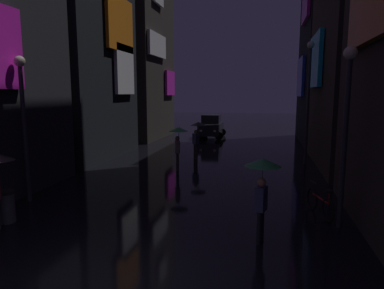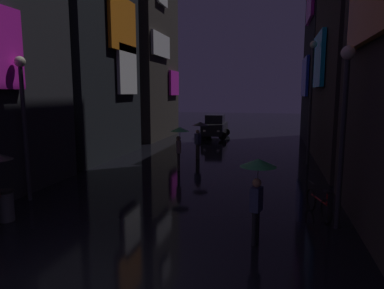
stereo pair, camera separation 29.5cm
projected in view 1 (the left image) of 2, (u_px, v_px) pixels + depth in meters
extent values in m
cube|color=white|center=(125.00, 70.00, 20.17)|extent=(0.20, 2.42, 2.86)
cube|color=orange|center=(120.00, 24.00, 19.35)|extent=(0.20, 3.32, 2.99)
cube|color=#2D2826|center=(138.00, 50.00, 27.92)|extent=(4.00, 7.47, 14.39)
cube|color=#F226D8|center=(170.00, 83.00, 29.65)|extent=(0.20, 2.42, 2.07)
cube|color=white|center=(157.00, 45.00, 25.94)|extent=(0.20, 3.89, 1.71)
cube|color=#19D8F2|center=(316.00, 61.00, 17.85)|extent=(0.20, 3.61, 2.71)
cube|color=black|center=(334.00, 16.00, 24.82)|extent=(4.00, 8.20, 18.44)
cube|color=#264CF9|center=(301.00, 77.00, 25.64)|extent=(0.20, 4.03, 2.83)
cylinder|color=black|center=(259.00, 228.00, 8.38)|extent=(0.12, 0.12, 0.85)
cylinder|color=black|center=(262.00, 226.00, 8.53)|extent=(0.12, 0.12, 0.85)
cube|color=#333859|center=(261.00, 199.00, 8.35)|extent=(0.32, 0.39, 0.60)
sphere|color=#9E7051|center=(262.00, 182.00, 8.28)|extent=(0.22, 0.22, 0.22)
cylinder|color=#333859|center=(262.00, 195.00, 8.52)|extent=(0.09, 0.09, 0.50)
cylinder|color=slate|center=(262.00, 182.00, 8.47)|extent=(0.02, 0.02, 0.77)
cone|color=green|center=(263.00, 162.00, 8.39)|extent=(0.90, 0.90, 0.20)
cylinder|color=#38332D|center=(195.00, 151.00, 19.43)|extent=(0.12, 0.12, 0.85)
cylinder|color=#38332D|center=(197.00, 152.00, 19.29)|extent=(0.12, 0.12, 0.85)
cube|color=#333859|center=(196.00, 139.00, 19.25)|extent=(0.40, 0.39, 0.60)
sphere|color=tan|center=(196.00, 132.00, 19.19)|extent=(0.22, 0.22, 0.22)
cylinder|color=#333859|center=(198.00, 138.00, 19.14)|extent=(0.09, 0.09, 0.50)
cylinder|color=slate|center=(198.00, 132.00, 19.09)|extent=(0.02, 0.02, 0.77)
cone|color=black|center=(198.00, 124.00, 19.01)|extent=(0.90, 0.90, 0.20)
cylinder|color=#38332D|center=(177.00, 161.00, 16.60)|extent=(0.12, 0.12, 0.85)
cylinder|color=#38332D|center=(178.00, 162.00, 16.42)|extent=(0.12, 0.12, 0.85)
cube|color=gray|center=(177.00, 147.00, 16.40)|extent=(0.33, 0.40, 0.60)
sphere|color=#9E7051|center=(177.00, 138.00, 16.34)|extent=(0.22, 0.22, 0.22)
cylinder|color=gray|center=(179.00, 146.00, 16.23)|extent=(0.09, 0.09, 0.50)
cylinder|color=slate|center=(179.00, 139.00, 16.18)|extent=(0.02, 0.02, 0.77)
cone|color=green|center=(179.00, 129.00, 16.10)|extent=(0.90, 0.90, 0.20)
torus|color=black|center=(312.00, 198.00, 10.96)|extent=(0.27, 0.71, 0.72)
torus|color=black|center=(328.00, 210.00, 9.87)|extent=(0.27, 0.71, 0.72)
cylinder|color=red|center=(320.00, 198.00, 10.39)|extent=(0.34, 0.97, 0.05)
cylinder|color=red|center=(329.00, 198.00, 9.82)|extent=(0.04, 0.04, 0.40)
cube|color=black|center=(329.00, 191.00, 9.79)|extent=(0.18, 0.26, 0.06)
cylinder|color=black|center=(313.00, 182.00, 10.87)|extent=(0.16, 0.44, 0.03)
cube|color=black|center=(211.00, 128.00, 28.79)|extent=(1.81, 4.14, 0.90)
cube|color=black|center=(211.00, 119.00, 28.67)|extent=(1.49, 1.88, 0.70)
cylinder|color=black|center=(219.00, 136.00, 27.41)|extent=(0.65, 0.24, 0.64)
cylinder|color=black|center=(199.00, 135.00, 27.71)|extent=(0.65, 0.24, 0.64)
cylinder|color=black|center=(222.00, 132.00, 30.00)|extent=(0.65, 0.24, 0.64)
cylinder|color=black|center=(204.00, 132.00, 30.30)|extent=(0.65, 0.24, 0.64)
cube|color=white|center=(215.00, 131.00, 26.67)|extent=(0.20, 0.07, 0.14)
cube|color=white|center=(201.00, 131.00, 26.88)|extent=(0.20, 0.07, 0.14)
cylinder|color=#2D2D33|center=(344.00, 147.00, 9.20)|extent=(0.14, 0.14, 4.55)
sphere|color=#F9EFCC|center=(350.00, 53.00, 8.83)|extent=(0.36, 0.36, 0.36)
cylinder|color=#2D2D33|center=(308.00, 108.00, 17.63)|extent=(0.14, 0.14, 5.92)
sphere|color=#F9EFCC|center=(311.00, 45.00, 17.16)|extent=(0.36, 0.36, 0.36)
cylinder|color=#2D2D33|center=(25.00, 136.00, 11.50)|extent=(0.14, 0.14, 4.55)
sphere|color=#F9EFCC|center=(20.00, 61.00, 11.14)|extent=(0.36, 0.36, 0.36)
cylinder|color=#3F3F47|center=(7.00, 208.00, 9.84)|extent=(0.44, 0.44, 0.85)
cylinder|color=black|center=(6.00, 193.00, 9.77)|extent=(0.46, 0.46, 0.08)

